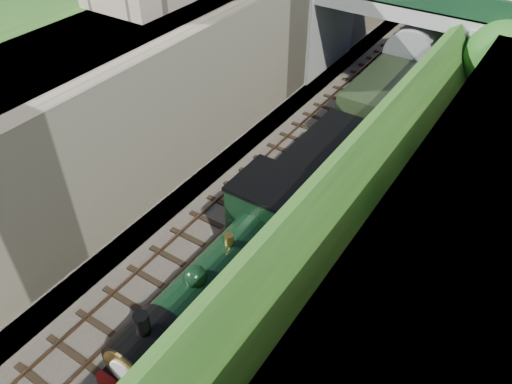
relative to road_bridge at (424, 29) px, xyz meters
name	(u,v)px	position (x,y,z in m)	size (l,w,h in m)	color
ground	(130,374)	(-0.94, -24.00, -4.08)	(160.00, 160.00, 0.00)	#1E4714
trackbed	(371,113)	(-0.94, -4.00, -3.98)	(10.00, 90.00, 0.20)	#473F38
retaining_wall	(293,37)	(-6.44, -4.00, -0.58)	(1.00, 90.00, 7.00)	#756B56
street_plateau_left	(245,25)	(-9.94, -4.00, -0.58)	(6.00, 90.00, 7.00)	#262628
embankment_slope	(456,116)	(3.98, -6.14, -1.45)	(4.41, 90.00, 6.36)	#1E4714
track_left	(341,102)	(-2.94, -4.00, -3.83)	(2.50, 90.00, 0.20)	black
track_right	(391,117)	(0.26, -4.00, -3.83)	(2.50, 90.00, 0.20)	black
road_bridge	(424,29)	(0.00, 0.00, 0.00)	(16.00, 6.40, 7.25)	gray
tree	(503,60)	(4.97, -3.27, 0.57)	(3.60, 3.80, 6.60)	black
locomotive	(228,275)	(0.26, -19.99, -2.18)	(3.10, 10.23, 3.83)	black
tender	(324,174)	(0.26, -12.62, -2.46)	(2.70, 6.00, 3.05)	black
coach_front	(421,63)	(0.26, -0.02, -2.03)	(2.90, 18.00, 3.70)	black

